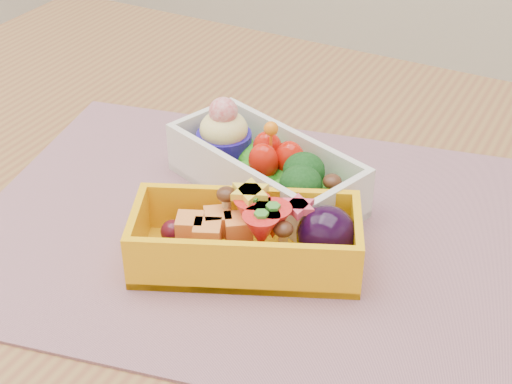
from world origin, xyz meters
The scene contains 4 objects.
table centered at (0.00, 0.00, 0.65)m, with size 1.20×0.80×0.75m.
placemat centered at (-0.04, -0.03, 0.75)m, with size 0.49×0.38×0.00m, color #A47179.
bento_white centered at (-0.05, 0.03, 0.78)m, with size 0.21×0.14×0.08m.
bento_yellow centered at (-0.01, -0.07, 0.78)m, with size 0.21×0.15×0.06m.
Camera 1 is at (0.22, -0.51, 1.16)m, focal length 52.76 mm.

